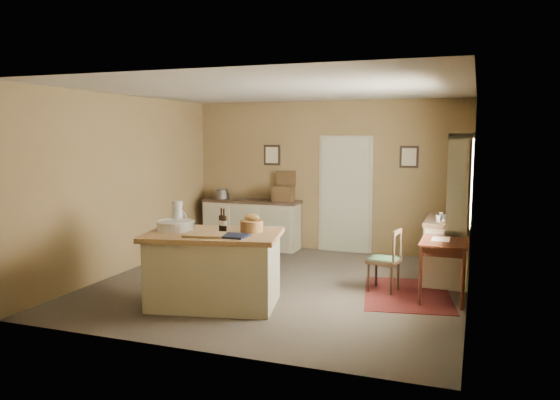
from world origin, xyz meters
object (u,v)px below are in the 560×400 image
Objects in this scene: right_cabinet at (448,249)px; shelving_unit at (462,204)px; writing_desk at (445,247)px; desk_chair at (384,261)px; work_island at (214,267)px; sideboard at (252,222)px.

right_cabinet is 0.55× the size of shelving_unit.
writing_desk is 1.13× the size of desk_chair.
work_island is 2.29m from desk_chair.
sideboard is 4.11m from writing_desk.
right_cabinet is at bearing 90.01° from writing_desk.
sideboard is 3.73m from right_cabinet.
sideboard is 1.93× the size of writing_desk.
sideboard is at bearing 161.86° from right_cabinet.
right_cabinet reaches higher than desk_chair.
shelving_unit reaches higher than desk_chair.
sideboard is 2.19× the size of desk_chair.
sideboard is 0.90× the size of shelving_unit.
work_island is 2.94m from writing_desk.
sideboard is (-0.89, 3.33, -0.00)m from work_island.
shelving_unit reaches higher than writing_desk.
desk_chair is (-0.78, 0.06, -0.25)m from writing_desk.
shelving_unit is at bearing 36.30° from work_island.
desk_chair is at bearing -36.06° from sideboard.
shelving_unit is (0.93, 1.81, 0.60)m from desk_chair.
right_cabinet is at bearing -99.08° from shelving_unit.
work_island is at bearing -75.03° from sideboard.
shelving_unit is at bearing 85.32° from writing_desk.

